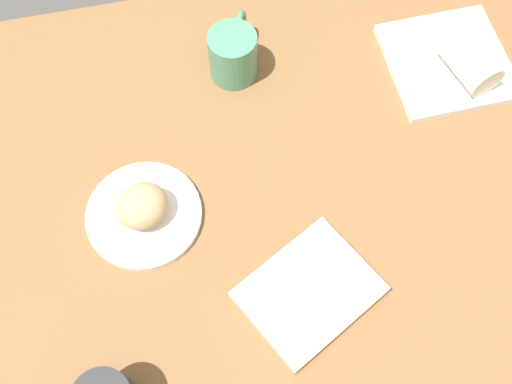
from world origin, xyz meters
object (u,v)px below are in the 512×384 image
Objects in this scene: scone_pastry at (142,206)px; breakfast_wrap at (470,62)px; square_plate at (447,62)px; book_stack at (309,292)px; round_plate at (144,215)px; sauce_cup at (431,39)px; second_mug at (233,53)px.

breakfast_wrap reaches higher than scone_pastry.
square_plate is 52.57cm from book_stack.
round_plate is 2.24× the size of scone_pastry.
breakfast_wrap is (61.70, 15.56, 0.34)cm from scone_pastry.
book_stack is at bearing -129.16° from sauce_cup.
scone_pastry is at bearing -0.99° from breakfast_wrap.
breakfast_wrap reaches higher than book_stack.
sauce_cup reaches higher than book_stack.
square_plate is 1.97× the size of breakfast_wrap.
round_plate is at bearing -158.05° from sauce_cup.
round_plate is at bearing 158.59° from scone_pastry.
scone_pastry is at bearing -162.34° from square_plate.
sauce_cup is at bearing 21.95° from round_plate.
square_plate is 40.45cm from second_mug.
square_plate is 5.71cm from breakfast_wrap.
breakfast_wrap reaches higher than round_plate.
second_mug is (-37.28, 2.90, 2.16)cm from sauce_cup.
scone_pastry is 30.06cm from book_stack.
second_mug reaches higher than book_stack.
square_plate is (60.17, 18.95, 0.10)cm from round_plate.
scone_pastry is 33.28cm from second_mug.
square_plate is at bearing 17.66° from scone_pastry.
sauce_cup is at bearing -4.45° from second_mug.
round_plate is 64.03cm from breakfast_wrap.
second_mug is (20.62, 26.23, 4.37)cm from round_plate.
book_stack reaches higher than square_plate.
second_mug is at bearing 175.55° from sauce_cup.
second_mug is (20.32, 26.34, 0.48)cm from scone_pastry.
round_plate is at bearing 141.45° from book_stack.
round_plate is at bearing -128.17° from second_mug.
breakfast_wrap reaches higher than sauce_cup.
square_plate is at bearing -62.50° from sauce_cup.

